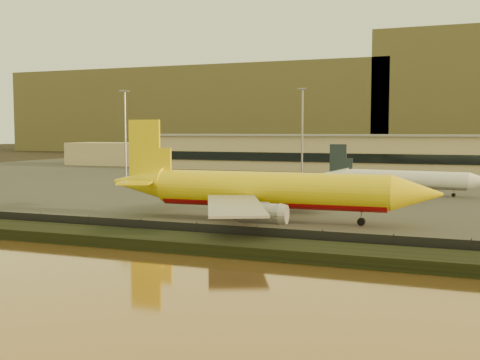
{
  "coord_description": "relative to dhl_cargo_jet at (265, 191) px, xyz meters",
  "views": [
    {
      "loc": [
        33.89,
        -80.22,
        13.87
      ],
      "look_at": [
        -1.91,
        12.0,
        5.82
      ],
      "focal_mm": 45.0,
      "sensor_mm": 36.0,
      "label": 1
    }
  ],
  "objects": [
    {
      "name": "ground",
      "position": [
        -4.42,
        -6.18,
        -4.84
      ],
      "size": [
        900.0,
        900.0,
        0.0
      ],
      "primitive_type": "plane",
      "color": "black",
      "rests_on": "ground"
    },
    {
      "name": "embankment",
      "position": [
        -4.42,
        -23.18,
        -4.14
      ],
      "size": [
        320.0,
        7.0,
        1.4
      ],
      "primitive_type": "cube",
      "color": "black",
      "rests_on": "ground"
    },
    {
      "name": "tarmac",
      "position": [
        -4.42,
        88.82,
        -4.74
      ],
      "size": [
        320.0,
        220.0,
        0.2
      ],
      "primitive_type": "cube",
      "color": "#2D2D2D",
      "rests_on": "ground"
    },
    {
      "name": "perimeter_fence",
      "position": [
        -4.42,
        -19.18,
        -3.54
      ],
      "size": [
        300.0,
        0.05,
        2.2
      ],
      "primitive_type": "cube",
      "color": "black",
      "rests_on": "tarmac"
    },
    {
      "name": "terminal_building",
      "position": [
        -18.94,
        119.37,
        1.41
      ],
      "size": [
        202.0,
        25.0,
        12.6
      ],
      "color": "tan",
      "rests_on": "tarmac"
    },
    {
      "name": "apron_light_masts",
      "position": [
        10.58,
        68.82,
        10.87
      ],
      "size": [
        152.2,
        12.2,
        25.4
      ],
      "color": "slate",
      "rests_on": "tarmac"
    },
    {
      "name": "distant_hills",
      "position": [
        -25.16,
        333.82,
        26.55
      ],
      "size": [
        470.0,
        160.0,
        70.0
      ],
      "color": "brown",
      "rests_on": "ground"
    },
    {
      "name": "dhl_cargo_jet",
      "position": [
        0.0,
        0.0,
        0.0
      ],
      "size": [
        51.93,
        50.9,
        15.53
      ],
      "rotation": [
        0.0,
        0.0,
        0.04
      ],
      "color": "yellow",
      "rests_on": "tarmac"
    },
    {
      "name": "white_narrowbody_jet",
      "position": [
        15.48,
        47.32,
        -1.43
      ],
      "size": [
        37.39,
        36.26,
        10.74
      ],
      "rotation": [
        0.0,
        0.0,
        -0.11
      ],
      "color": "white",
      "rests_on": "tarmac"
    },
    {
      "name": "gse_vehicle_yellow",
      "position": [
        12.11,
        20.21,
        -3.77
      ],
      "size": [
        3.98,
        2.03,
        1.73
      ],
      "primitive_type": "cube",
      "rotation": [
        0.0,
        0.0,
        0.08
      ],
      "color": "yellow",
      "rests_on": "tarmac"
    },
    {
      "name": "gse_vehicle_white",
      "position": [
        -12.34,
        24.69,
        -3.67
      ],
      "size": [
        4.65,
        2.99,
        1.93
      ],
      "primitive_type": "cube",
      "rotation": [
        0.0,
        0.0,
        0.26
      ],
      "color": "white",
      "rests_on": "tarmac"
    }
  ]
}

